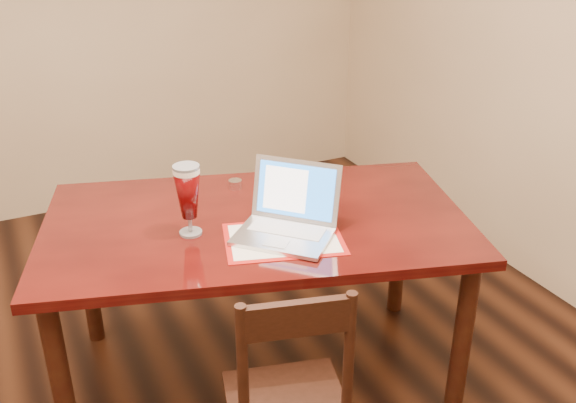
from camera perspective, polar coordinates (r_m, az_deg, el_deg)
name	(u,v)px	position (r m, az deg, el deg)	size (l,w,h in m)	color
dining_table	(256,238)	(2.69, -2.85, -3.25)	(1.94, 1.43, 1.10)	#4C0E0A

